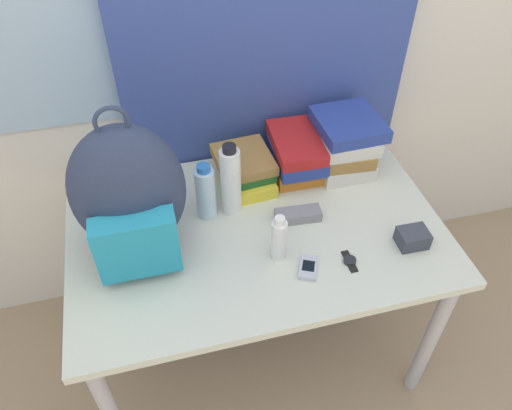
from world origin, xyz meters
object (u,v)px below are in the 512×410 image
Objects in this scene: backpack at (129,196)px; sunscreen_bottle at (279,239)px; water_bottle at (206,192)px; wristwatch at (350,261)px; cell_phone at (308,268)px; camera_pouch at (413,238)px; sunglasses_case at (298,215)px; book_stack_center at (297,155)px; sports_bottle at (231,181)px; book_stack_right at (344,142)px; book_stack_left at (244,167)px.

backpack reaches higher than sunscreen_bottle.
water_bottle is 2.45× the size of wristwatch.
cell_phone is 1.11× the size of camera_pouch.
sunscreen_bottle is 1.94× the size of wristwatch.
water_bottle is 1.36× the size of sunglasses_case.
backpack is 1.89× the size of book_stack_center.
camera_pouch is at bearing -13.77° from backpack.
water_bottle reaches higher than book_stack_center.
sports_bottle reaches higher than sunscreen_bottle.
water_bottle is 2.02× the size of cell_phone.
sunglasses_case is (-0.24, -0.23, -0.08)m from book_stack_right.
sunglasses_case is at bearing 80.60° from cell_phone.
camera_pouch is at bearing -80.73° from book_stack_right.
backpack is 0.34m from sports_bottle.
book_stack_right is (0.17, -0.00, 0.03)m from book_stack_center.
sunscreen_bottle is (0.02, -0.37, 0.02)m from book_stack_left.
book_stack_center is 2.57× the size of cell_phone.
book_stack_center is at bearing 21.26° from water_bottle.
sports_bottle is 1.72× the size of sunglasses_case.
book_stack_center is at bearing 179.38° from book_stack_right.
cell_phone is 0.35m from camera_pouch.
book_stack_right is 0.44m from camera_pouch.
book_stack_right is at bearing 14.49° from water_bottle.
wristwatch is (0.03, -0.45, -0.07)m from book_stack_center.
book_stack_center reaches higher than camera_pouch.
sunglasses_case is 1.81× the size of wristwatch.
book_stack_center is 0.25m from sunglasses_case.
cell_phone is (-0.28, -0.44, -0.09)m from book_stack_right.
backpack is at bearing 159.91° from wristwatch.
sports_bottle is at bearing 16.47° from backpack.
sunscreen_bottle reaches higher than book_stack_center.
book_stack_center is 0.38m from water_bottle.
book_stack_center reaches higher than sunglasses_case.
sports_bottle is at bearing -119.09° from book_stack_left.
sports_bottle reaches higher than book_stack_center.
sports_bottle is at bearing 150.09° from camera_pouch.
camera_pouch is at bearing -60.58° from book_stack_center.
book_stack_left reaches higher than wristwatch.
book_stack_left is at bearing 41.48° from water_bottle.
cell_phone is 0.67× the size of sunglasses_case.
water_bottle is 0.29m from sunscreen_bottle.
sunscreen_bottle is 0.18m from sunglasses_case.
camera_pouch is (0.59, -0.29, -0.07)m from water_bottle.
backpack is 2.41× the size of water_bottle.
book_stack_left is at bearing 92.36° from sunscreen_bottle.
sunscreen_bottle reaches higher than camera_pouch.
sunglasses_case is (0.11, 0.14, -0.06)m from sunscreen_bottle.
backpack reaches higher than cell_phone.
book_stack_right is at bearing -0.62° from book_stack_center.
camera_pouch is at bearing -7.77° from sunscreen_bottle.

